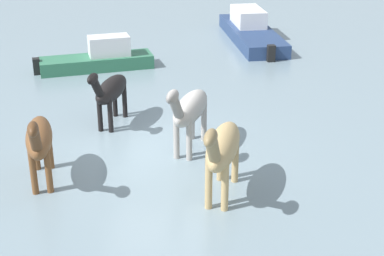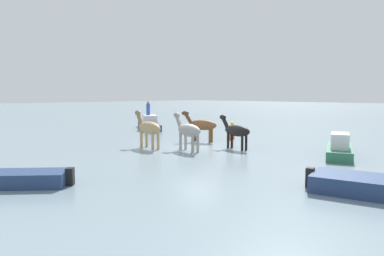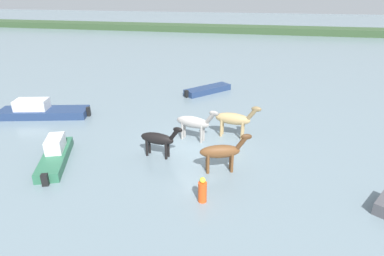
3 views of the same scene
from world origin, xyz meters
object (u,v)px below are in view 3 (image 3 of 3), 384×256
(boat_dinghy_port, at_px, (42,112))
(buoy_channel_marker, at_px, (202,191))
(horse_dark_mare, at_px, (159,139))
(horse_gray_outer, at_px, (234,119))
(horse_chestnut_trailing, at_px, (194,123))
(boat_tender_starboard, at_px, (207,91))
(boat_launch_far, at_px, (55,156))
(horse_dun_straggler, at_px, (222,152))

(boat_dinghy_port, height_order, buoy_channel_marker, boat_dinghy_port)
(horse_dark_mare, xyz_separation_m, buoy_channel_marker, (2.91, -3.28, -0.49))
(horse_gray_outer, bearing_deg, buoy_channel_marker, -88.13)
(horse_dark_mare, bearing_deg, boat_dinghy_port, 166.78)
(horse_dark_mare, height_order, horse_chestnut_trailing, horse_chestnut_trailing)
(horse_chestnut_trailing, xyz_separation_m, buoy_channel_marker, (1.54, -5.58, -0.58))
(boat_dinghy_port, xyz_separation_m, boat_tender_starboard, (10.11, 7.85, -0.17))
(boat_dinghy_port, relative_size, buoy_channel_marker, 5.37)
(horse_gray_outer, bearing_deg, horse_dark_mare, -130.33)
(horse_gray_outer, xyz_separation_m, buoy_channel_marker, (-0.63, -6.51, -0.62))
(boat_launch_far, bearing_deg, horse_dark_mare, -93.96)
(horse_dun_straggler, height_order, boat_tender_starboard, horse_dun_straggler)
(horse_gray_outer, xyz_separation_m, boat_launch_far, (-8.48, -4.90, -0.83))
(boat_tender_starboard, bearing_deg, horse_chestnut_trailing, -133.76)
(horse_chestnut_trailing, relative_size, horse_gray_outer, 0.97)
(horse_dark_mare, height_order, buoy_channel_marker, horse_dark_mare)
(boat_dinghy_port, bearing_deg, horse_gray_outer, 163.60)
(horse_chestnut_trailing, xyz_separation_m, boat_launch_far, (-6.31, -3.97, -0.79))
(boat_tender_starboard, relative_size, buoy_channel_marker, 3.46)
(buoy_channel_marker, bearing_deg, horse_chestnut_trailing, 105.45)
(horse_gray_outer, relative_size, boat_launch_far, 0.65)
(buoy_channel_marker, bearing_deg, horse_dark_mare, 131.59)
(boat_launch_far, relative_size, boat_tender_starboard, 1.04)
(boat_tender_starboard, bearing_deg, buoy_channel_marker, -129.83)
(boat_launch_far, relative_size, buoy_channel_marker, 3.61)
(horse_gray_outer, xyz_separation_m, horse_dun_straggler, (-0.19, -3.97, -0.08))
(boat_launch_far, bearing_deg, boat_dinghy_port, 18.30)
(horse_dun_straggler, xyz_separation_m, buoy_channel_marker, (-0.43, -2.53, -0.54))
(horse_dun_straggler, distance_m, boat_dinghy_port, 13.68)
(horse_dark_mare, height_order, horse_dun_straggler, horse_dun_straggler)
(horse_chestnut_trailing, xyz_separation_m, horse_dun_straggler, (1.98, -3.05, -0.04))
(horse_dark_mare, bearing_deg, buoy_channel_marker, -40.69)
(horse_gray_outer, height_order, horse_dun_straggler, horse_gray_outer)
(horse_dun_straggler, bearing_deg, horse_gray_outer, 69.04)
(horse_chestnut_trailing, bearing_deg, buoy_channel_marker, -62.71)
(boat_tender_starboard, height_order, buoy_channel_marker, buoy_channel_marker)
(boat_launch_far, height_order, boat_tender_starboard, boat_launch_far)
(horse_dun_straggler, xyz_separation_m, boat_launch_far, (-8.29, -0.92, -0.74))
(horse_chestnut_trailing, height_order, boat_dinghy_port, horse_chestnut_trailing)
(horse_chestnut_trailing, bearing_deg, horse_dark_mare, -109.01)
(boat_dinghy_port, xyz_separation_m, buoy_channel_marker, (12.49, -6.95, 0.18))
(horse_gray_outer, relative_size, horse_dun_straggler, 1.09)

